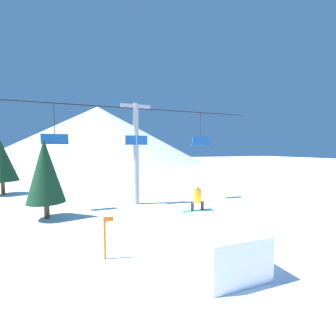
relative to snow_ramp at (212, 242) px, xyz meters
name	(u,v)px	position (x,y,z in m)	size (l,w,h in m)	color
ground_plane	(215,260)	(0.18, 0.00, -0.81)	(220.00, 220.00, 0.00)	white
mountain_ridge	(98,135)	(0.18, 75.18, 8.83)	(72.04, 72.04, 19.27)	silver
snow_ramp	(212,242)	(0.00, 0.00, 0.00)	(2.38, 4.11, 1.61)	white
snowboarder	(197,198)	(0.24, 1.71, 1.41)	(1.52, 0.35, 1.25)	#1E9E6B
chairlift	(136,146)	(-0.74, 10.52, 3.97)	(20.99, 0.45, 8.23)	#9E9EA3
pine_tree_near	(45,171)	(-7.15, 8.71, 2.33)	(2.38, 2.38, 5.25)	#4C3823
pine_tree_far	(1,161)	(-12.48, 19.07, 2.61)	(2.93, 2.93, 5.49)	#4C3823
trail_marker	(105,237)	(-4.04, 1.68, 0.15)	(0.41, 0.10, 1.79)	orange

